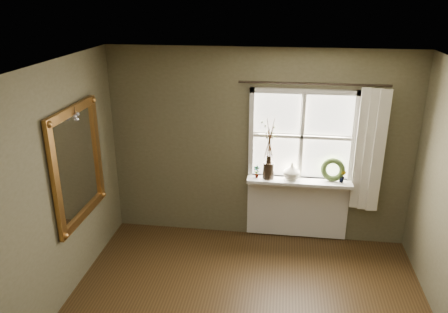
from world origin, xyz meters
TOP-DOWN VIEW (x-y plane):
  - ceiling at (0.00, 0.00)m, footprint 4.50×4.50m
  - wall_back at (0.00, 2.30)m, footprint 4.00×0.10m
  - wall_left at (-2.05, 0.00)m, footprint 0.10×4.50m
  - window_frame at (0.55, 2.23)m, footprint 1.36×0.06m
  - window_sill at (0.55, 2.12)m, footprint 1.36×0.26m
  - window_apron at (0.55, 2.23)m, footprint 1.36×0.04m
  - dark_jug at (0.14, 2.12)m, footprint 0.16×0.16m
  - cream_vase at (0.45, 2.12)m, footprint 0.28×0.28m
  - wreath at (0.97, 2.16)m, footprint 0.33×0.18m
  - potted_plant_left at (-0.01, 2.12)m, footprint 0.10×0.08m
  - potted_plant_right at (1.10, 2.12)m, footprint 0.11×0.09m
  - curtain at (1.39, 2.13)m, footprint 0.36×0.12m
  - curtain_rod at (0.65, 2.17)m, footprint 1.84×0.03m
  - gilt_mirror at (-1.96, 1.08)m, footprint 0.10×1.12m

SIDE VIEW (x-z plane):
  - window_apron at x=0.55m, z-range 0.02..0.90m
  - window_sill at x=0.55m, z-range 0.88..0.92m
  - potted_plant_left at x=-0.01m, z-range 0.92..1.09m
  - potted_plant_right at x=1.10m, z-range 0.92..1.09m
  - dark_jug at x=0.14m, z-range 0.92..1.14m
  - cream_vase at x=0.45m, z-range 0.92..1.15m
  - wreath at x=0.97m, z-range 0.88..1.20m
  - wall_back at x=0.00m, z-range 0.00..2.60m
  - wall_left at x=-2.05m, z-range 0.00..2.60m
  - curtain at x=1.39m, z-range 0.57..2.16m
  - gilt_mirror at x=-1.96m, z-range 0.75..2.08m
  - window_frame at x=0.55m, z-range 0.86..2.10m
  - curtain_rod at x=0.65m, z-range 2.16..2.20m
  - ceiling at x=0.00m, z-range 2.60..2.60m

